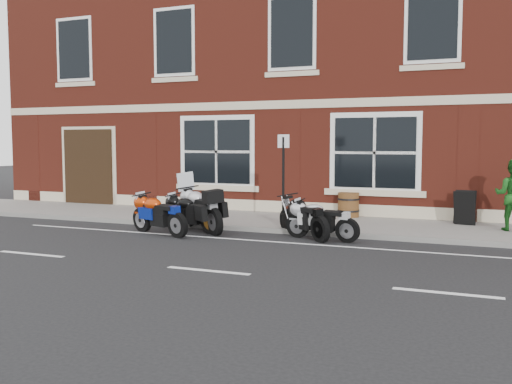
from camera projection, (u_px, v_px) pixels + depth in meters
ground at (269, 243)px, 12.80m from camera, size 80.00×80.00×0.00m
sidewalk at (308, 223)px, 15.56m from camera, size 30.00×3.00×0.12m
kerb at (289, 231)px, 14.10m from camera, size 30.00×0.16×0.12m
pub_building at (366, 45)px, 21.97m from camera, size 24.00×12.00×12.00m
moto_touring_silver at (201, 207)px, 14.55m from camera, size 1.86×1.49×1.48m
moto_sport_red at (159, 213)px, 13.98m from camera, size 1.93×0.81×0.90m
moto_sport_black at (191, 212)px, 14.46m from camera, size 1.87×0.60×0.86m
moto_sport_silver at (321, 219)px, 13.20m from camera, size 1.85×0.49×0.84m
moto_naked_black at (304, 216)px, 13.51m from camera, size 1.64×1.42×0.92m
a_board_sign at (465, 208)px, 14.83m from camera, size 0.59×0.45×0.89m
barrel_planter at (348, 205)px, 16.42m from camera, size 0.63×0.63×0.70m
parking_sign at (283, 174)px, 14.18m from camera, size 0.33×0.10×2.34m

